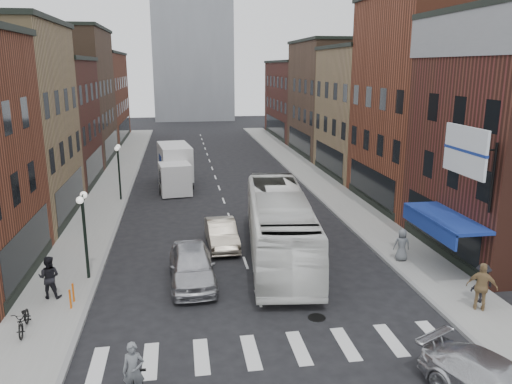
% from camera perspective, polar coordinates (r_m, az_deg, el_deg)
% --- Properties ---
extents(ground, '(160.00, 160.00, 0.00)m').
position_cam_1_polar(ground, '(20.74, 0.71, -13.28)').
color(ground, black).
rests_on(ground, ground).
extents(sidewalk_left, '(3.00, 74.00, 0.15)m').
position_cam_1_polar(sidewalk_left, '(41.60, -16.11, 0.45)').
color(sidewalk_left, gray).
rests_on(sidewalk_left, ground).
extents(sidewalk_right, '(3.00, 74.00, 0.15)m').
position_cam_1_polar(sidewalk_right, '(42.84, 7.05, 1.30)').
color(sidewalk_right, gray).
rests_on(sidewalk_right, ground).
extents(curb_left, '(0.20, 74.00, 0.16)m').
position_cam_1_polar(curb_left, '(41.45, -14.05, 0.43)').
color(curb_left, gray).
rests_on(curb_left, ground).
extents(curb_right, '(0.20, 74.00, 0.16)m').
position_cam_1_polar(curb_right, '(42.48, 5.10, 1.14)').
color(curb_right, gray).
rests_on(curb_right, ground).
extents(crosswalk_stripes, '(12.00, 2.20, 0.01)m').
position_cam_1_polar(crosswalk_stripes, '(18.17, 2.36, -17.59)').
color(crosswalk_stripes, silver).
rests_on(crosswalk_stripes, ground).
extents(bldg_left_mid_b, '(10.30, 10.20, 10.30)m').
position_cam_1_polar(bldg_left_mid_b, '(44.01, -24.73, 7.16)').
color(bldg_left_mid_b, '#4C251B').
rests_on(bldg_left_mid_b, ground).
extents(bldg_left_far_a, '(10.30, 12.20, 13.30)m').
position_cam_1_polar(bldg_left_far_a, '(54.53, -21.83, 10.15)').
color(bldg_left_far_a, '#503828').
rests_on(bldg_left_far_a, ground).
extents(bldg_left_far_b, '(10.30, 16.20, 11.30)m').
position_cam_1_polar(bldg_left_far_b, '(68.30, -19.21, 10.15)').
color(bldg_left_far_b, brown).
rests_on(bldg_left_far_b, ground).
extents(bldg_right_mid_a, '(10.30, 10.20, 14.30)m').
position_cam_1_polar(bldg_right_mid_a, '(36.95, 20.74, 9.56)').
color(bldg_right_mid_a, brown).
rests_on(bldg_right_mid_a, ground).
extents(bldg_right_mid_b, '(10.30, 10.20, 11.30)m').
position_cam_1_polar(bldg_right_mid_b, '(46.02, 14.47, 8.89)').
color(bldg_right_mid_b, '#9F8358').
rests_on(bldg_right_mid_b, ground).
extents(bldg_right_far_a, '(10.30, 12.20, 12.30)m').
position_cam_1_polar(bldg_right_far_a, '(56.23, 10.07, 10.52)').
color(bldg_right_far_a, '#503828').
rests_on(bldg_right_far_a, ground).
extents(bldg_right_far_b, '(10.30, 16.20, 10.30)m').
position_cam_1_polar(bldg_right_far_b, '(69.67, 6.29, 10.49)').
color(bldg_right_far_b, '#4C251B').
rests_on(bldg_right_far_b, ground).
extents(awning_blue, '(1.80, 5.00, 0.78)m').
position_cam_1_polar(awning_blue, '(24.86, 20.47, -2.93)').
color(awning_blue, navy).
rests_on(awning_blue, ground).
extents(billboard_sign, '(1.52, 3.00, 3.70)m').
position_cam_1_polar(billboard_sign, '(22.26, 22.95, 4.20)').
color(billboard_sign, black).
rests_on(billboard_sign, ground).
extents(streetlamp_near, '(0.32, 1.22, 4.11)m').
position_cam_1_polar(streetlamp_near, '(23.52, -19.09, -3.04)').
color(streetlamp_near, black).
rests_on(streetlamp_near, ground).
extents(streetlamp_far, '(0.32, 1.22, 4.11)m').
position_cam_1_polar(streetlamp_far, '(37.00, -15.45, 3.33)').
color(streetlamp_far, black).
rests_on(streetlamp_far, ground).
extents(bike_rack, '(0.08, 0.68, 0.80)m').
position_cam_1_polar(bike_rack, '(21.90, -20.31, -11.06)').
color(bike_rack, '#D8590C').
rests_on(bike_rack, sidewalk_left).
extents(box_truck, '(2.95, 7.87, 3.32)m').
position_cam_1_polar(box_truck, '(40.69, -9.25, 2.79)').
color(box_truck, silver).
rests_on(box_truck, ground).
extents(motorcycle_rider, '(0.63, 2.19, 2.23)m').
position_cam_1_polar(motorcycle_rider, '(15.27, -13.72, -20.22)').
color(motorcycle_rider, black).
rests_on(motorcycle_rider, ground).
extents(transit_bus, '(4.23, 12.47, 3.40)m').
position_cam_1_polar(transit_bus, '(25.44, 2.69, -3.82)').
color(transit_bus, white).
rests_on(transit_bus, ground).
extents(sedan_left_near, '(2.18, 5.05, 1.70)m').
position_cam_1_polar(sedan_left_near, '(22.87, -7.35, -8.34)').
color(sedan_left_near, '#BABABF').
rests_on(sedan_left_near, ground).
extents(sedan_left_far, '(1.66, 4.42, 1.44)m').
position_cam_1_polar(sedan_left_far, '(27.26, -3.96, -4.77)').
color(sedan_left_far, '#BDAF99').
rests_on(sedan_left_far, ground).
extents(curb_car, '(3.70, 4.96, 1.34)m').
position_cam_1_polar(curb_car, '(16.88, 25.82, -19.19)').
color(curb_car, silver).
rests_on(curb_car, ground).
extents(parked_bicycle, '(0.79, 1.81, 0.92)m').
position_cam_1_polar(parked_bicycle, '(20.54, -25.01, -13.10)').
color(parked_bicycle, black).
rests_on(parked_bicycle, sidewalk_left).
extents(ped_left_solo, '(0.95, 0.62, 1.83)m').
position_cam_1_polar(ped_left_solo, '(22.69, -22.57, -8.97)').
color(ped_left_solo, black).
rests_on(ped_left_solo, sidewalk_left).
extents(ped_right_a, '(1.15, 0.74, 1.65)m').
position_cam_1_polar(ped_right_a, '(22.65, 24.45, -9.45)').
color(ped_right_a, black).
rests_on(ped_right_a, sidewalk_right).
extents(ped_right_b, '(1.28, 1.12, 1.96)m').
position_cam_1_polar(ped_right_b, '(21.87, 24.42, -9.83)').
color(ped_right_b, '#92744A').
rests_on(ped_right_b, sidewalk_right).
extents(ped_right_c, '(0.88, 0.66, 1.63)m').
position_cam_1_polar(ped_right_c, '(25.89, 16.33, -5.81)').
color(ped_right_c, slate).
rests_on(ped_right_c, sidewalk_right).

